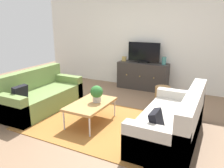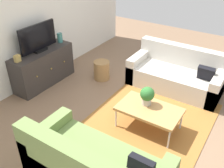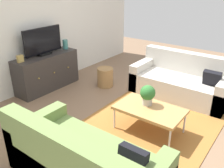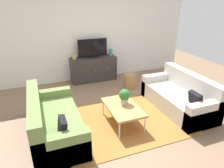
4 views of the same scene
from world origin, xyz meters
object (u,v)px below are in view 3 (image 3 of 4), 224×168
object	(u,v)px
coffee_table	(150,110)
glass_vase	(65,44)
couch_right_side	(182,82)
flat_screen_tv	(43,42)
wicker_basket	(105,77)
mantel_clock	(20,59)
couch_left_side	(81,165)
tv_console	(47,72)
potted_plant	(148,94)

from	to	relation	value
coffee_table	glass_vase	bearing A→B (deg)	74.56
couch_right_side	flat_screen_tv	world-z (taller)	flat_screen_tv
wicker_basket	mantel_clock	bearing A→B (deg)	146.37
couch_right_side	coffee_table	xyz separation A→B (m)	(-1.49, -0.10, 0.09)
couch_left_side	glass_vase	xyz separation A→B (m)	(2.06, 2.37, 0.55)
coffee_table	tv_console	world-z (taller)	tv_console
couch_right_side	mantel_clock	bearing A→B (deg)	129.21
couch_right_side	mantel_clock	size ratio (longest dim) A/B	14.02
glass_vase	couch_left_side	bearing A→B (deg)	-130.97
couch_right_side	glass_vase	distance (m)	2.57
couch_left_side	tv_console	bearing A→B (deg)	57.72
couch_left_side	flat_screen_tv	bearing A→B (deg)	57.94
wicker_basket	couch_left_side	bearing A→B (deg)	-147.40
coffee_table	couch_left_side	bearing A→B (deg)	176.02
couch_left_side	wicker_basket	bearing A→B (deg)	32.60
couch_left_side	potted_plant	distance (m)	1.49
potted_plant	couch_right_side	bearing A→B (deg)	0.22
flat_screen_tv	couch_left_side	bearing A→B (deg)	-122.06
couch_right_side	wicker_basket	bearing A→B (deg)	111.42
couch_left_side	couch_right_side	distance (m)	2.87
coffee_table	flat_screen_tv	distance (m)	2.57
glass_vase	mantel_clock	distance (m)	1.13
coffee_table	glass_vase	size ratio (longest dim) A/B	4.99
couch_left_side	coffee_table	size ratio (longest dim) A/B	1.84
flat_screen_tv	wicker_basket	distance (m)	1.46
tv_console	mantel_clock	distance (m)	0.71
couch_right_side	potted_plant	distance (m)	1.45
couch_right_side	couch_left_side	bearing A→B (deg)	180.00
flat_screen_tv	mantel_clock	bearing A→B (deg)	-177.96
coffee_table	wicker_basket	distance (m)	1.82
couch_left_side	potted_plant	bearing A→B (deg)	-0.21
mantel_clock	wicker_basket	size ratio (longest dim) A/B	0.32
potted_plant	tv_console	bearing A→B (deg)	88.96
couch_left_side	mantel_clock	distance (m)	2.61
couch_right_side	potted_plant	world-z (taller)	couch_right_side
tv_console	glass_vase	size ratio (longest dim) A/B	6.88
mantel_clock	wicker_basket	bearing A→B (deg)	-33.63
couch_left_side	mantel_clock	world-z (taller)	mantel_clock
couch_left_side	tv_console	xyz separation A→B (m)	(1.50, 2.37, 0.09)
potted_plant	flat_screen_tv	size ratio (longest dim) A/B	0.36
couch_left_side	mantel_clock	bearing A→B (deg)	68.46
glass_vase	wicker_basket	xyz separation A→B (m)	(0.24, -0.91, -0.63)
tv_console	flat_screen_tv	distance (m)	0.63
tv_console	flat_screen_tv	xyz separation A→B (m)	(-0.00, 0.02, 0.63)
couch_right_side	coffee_table	world-z (taller)	couch_right_side
tv_console	glass_vase	bearing A→B (deg)	0.00
potted_plant	wicker_basket	bearing A→B (deg)	60.29
coffee_table	flat_screen_tv	xyz separation A→B (m)	(0.12, 2.49, 0.63)
coffee_table	potted_plant	size ratio (longest dim) A/B	3.18
potted_plant	wicker_basket	world-z (taller)	potted_plant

